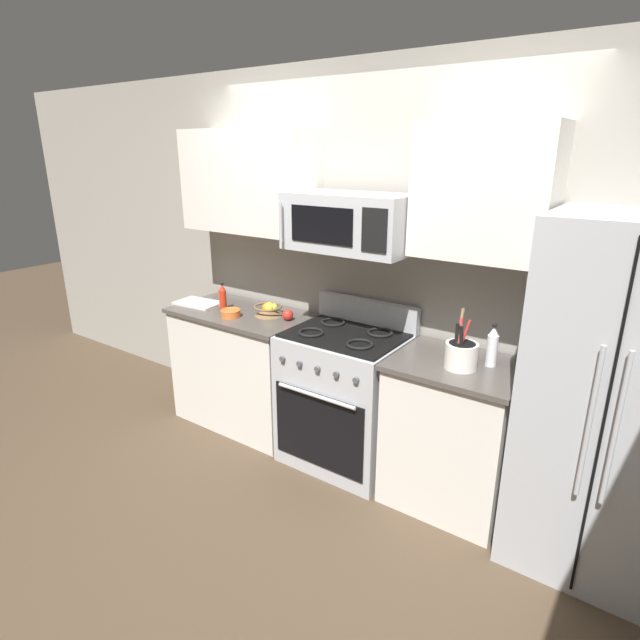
{
  "coord_description": "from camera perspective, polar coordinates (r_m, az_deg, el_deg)",
  "views": [
    {
      "loc": [
        1.66,
        -1.95,
        2.06
      ],
      "look_at": [
        -0.12,
        0.56,
        1.03
      ],
      "focal_mm": 28.76,
      "sensor_mm": 36.0,
      "label": 1
    }
  ],
  "objects": [
    {
      "name": "microwave",
      "position": [
        3.16,
        3.34,
        10.8
      ],
      "size": [
        0.79,
        0.44,
        0.34
      ],
      "color": "#B2B5BA"
    },
    {
      "name": "fruit_basket",
      "position": [
        3.72,
        -5.77,
        1.18
      ],
      "size": [
        0.21,
        0.21,
        0.1
      ],
      "color": "brown",
      "rests_on": "counter_left"
    },
    {
      "name": "counter_left",
      "position": [
        4.02,
        -8.48,
        -5.21
      ],
      "size": [
        1.07,
        0.6,
        0.91
      ],
      "color": "silver",
      "rests_on": "ground"
    },
    {
      "name": "ground_plane",
      "position": [
        3.28,
        -4.21,
        -20.35
      ],
      "size": [
        16.0,
        16.0,
        0.0
      ],
      "primitive_type": "plane",
      "color": "#473828"
    },
    {
      "name": "range_oven",
      "position": [
        3.49,
        2.75,
        -8.52
      ],
      "size": [
        0.76,
        0.65,
        1.09
      ],
      "color": "#B2B5BA",
      "rests_on": "ground"
    },
    {
      "name": "bottle_vinegar",
      "position": [
        2.98,
        18.62,
        -2.84
      ],
      "size": [
        0.06,
        0.06,
        0.24
      ],
      "color": "silver",
      "rests_on": "counter_right"
    },
    {
      "name": "counter_right",
      "position": [
        3.21,
        14.47,
        -12.1
      ],
      "size": [
        0.74,
        0.6,
        0.91
      ],
      "color": "silver",
      "rests_on": "ground"
    },
    {
      "name": "upper_cabinets_right",
      "position": [
        2.93,
        17.88,
        13.34
      ],
      "size": [
        0.73,
        0.34,
        0.71
      ],
      "color": "silver"
    },
    {
      "name": "bottle_hot_sauce",
      "position": [
        3.88,
        -10.78,
        2.45
      ],
      "size": [
        0.06,
        0.06,
        0.21
      ],
      "color": "red",
      "rests_on": "counter_left"
    },
    {
      "name": "prep_bowl",
      "position": [
        3.73,
        -9.91,
        0.79
      ],
      "size": [
        0.14,
        0.14,
        0.05
      ],
      "color": "#D1662D",
      "rests_on": "counter_left"
    },
    {
      "name": "apple_loose",
      "position": [
        3.61,
        -3.6,
        0.56
      ],
      "size": [
        0.08,
        0.08,
        0.08
      ],
      "primitive_type": "sphere",
      "color": "red",
      "rests_on": "counter_left"
    },
    {
      "name": "utensil_crock",
      "position": [
        2.91,
        15.43,
        -3.7
      ],
      "size": [
        0.18,
        0.18,
        0.33
      ],
      "color": "white",
      "rests_on": "counter_right"
    },
    {
      "name": "cutting_board",
      "position": [
        4.1,
        -13.38,
        1.85
      ],
      "size": [
        0.37,
        0.26,
        0.02
      ],
      "primitive_type": "cube",
      "rotation": [
        0.0,
        0.0,
        0.09
      ],
      "color": "silver",
      "rests_on": "counter_left"
    },
    {
      "name": "refrigerator",
      "position": [
        2.86,
        29.75,
        -8.04
      ],
      "size": [
        0.77,
        0.71,
        1.79
      ],
      "color": "#B2B5BA",
      "rests_on": "ground"
    },
    {
      "name": "upper_cabinets_left",
      "position": [
        3.8,
        -7.93,
        15.03
      ],
      "size": [
        1.06,
        0.34,
        0.71
      ],
      "color": "silver"
    },
    {
      "name": "wall_back",
      "position": [
        3.51,
        6.23,
        5.93
      ],
      "size": [
        8.0,
        0.1,
        2.6
      ],
      "primitive_type": "cube",
      "color": "#9E998E",
      "rests_on": "ground"
    }
  ]
}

